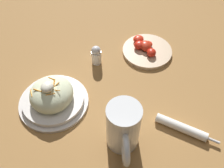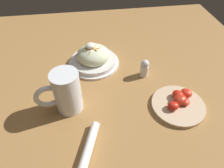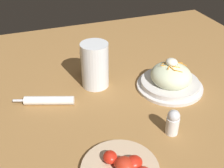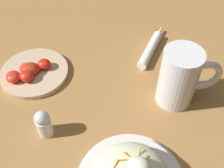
# 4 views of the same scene
# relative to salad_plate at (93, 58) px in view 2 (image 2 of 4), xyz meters

# --- Properties ---
(ground_plane) EXTENTS (1.43, 1.43, 0.00)m
(ground_plane) POSITION_rel_salad_plate_xyz_m (-0.05, 0.17, -0.03)
(ground_plane) COLOR #9E703D
(salad_plate) EXTENTS (0.22, 0.22, 0.11)m
(salad_plate) POSITION_rel_salad_plate_xyz_m (0.00, 0.00, 0.00)
(salad_plate) COLOR silver
(salad_plate) RESTS_ON ground_plane
(beer_mug) EXTENTS (0.16, 0.09, 0.16)m
(beer_mug) POSITION_rel_salad_plate_xyz_m (0.11, 0.24, 0.04)
(beer_mug) COLOR white
(beer_mug) RESTS_ON ground_plane
(napkin_roll) EXTENTS (0.08, 0.19, 0.03)m
(napkin_roll) POSITION_rel_salad_plate_xyz_m (0.05, 0.41, -0.02)
(napkin_roll) COLOR white
(napkin_roll) RESTS_ON ground_plane
(tomato_plate) EXTENTS (0.19, 0.19, 0.04)m
(tomato_plate) POSITION_rel_salad_plate_xyz_m (-0.28, 0.29, -0.02)
(tomato_plate) COLOR #D1B28E
(tomato_plate) RESTS_ON ground_plane
(salt_shaker) EXTENTS (0.04, 0.04, 0.08)m
(salt_shaker) POSITION_rel_salad_plate_xyz_m (-0.20, 0.11, 0.00)
(salt_shaker) COLOR white
(salt_shaker) RESTS_ON ground_plane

